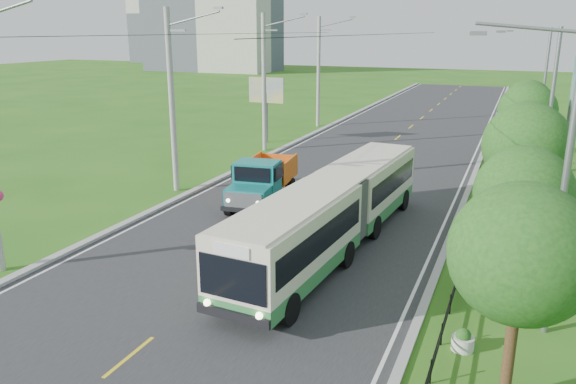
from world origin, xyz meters
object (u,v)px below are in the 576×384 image
Objects in this scene: tree_fifth at (528,115)px; streetlight_near at (560,175)px; tree_third at (527,150)px; streetlight_far at (542,86)px; pole_far at (319,72)px; planter_mid at (494,195)px; bus at (334,208)px; streetlight_mid at (547,111)px; tree_back at (528,106)px; dump_truck at (262,179)px; tree_second at (525,199)px; tree_front at (523,260)px; planter_front at (463,341)px; billboard_right at (576,92)px; pole_near at (172,101)px; billboard_left at (266,94)px; planter_near at (483,245)px; planter_far at (501,163)px; pole_mid at (264,82)px; tree_fourth at (527,135)px.

streetlight_near is at bearing -87.77° from tree_fifth.
streetlight_far is at bearing 87.73° from tree_third.
pole_far is 30.78m from tree_third.
bus is (-5.83, -10.12, 1.53)m from planter_mid.
streetlight_mid is at bearing 82.36° from tree_third.
dump_truck is at bearing -124.95° from tree_back.
tree_second is 6.02m from tree_third.
tree_front is 18.23m from planter_mid.
tree_third is 19.90m from streetlight_far.
pole_far reaches higher than planter_front.
pole_far is at bearing 131.59° from planter_mid.
billboard_right is (2.44, 11.86, 1.36)m from tree_third.
tree_second is at bearing -20.74° from pole_near.
billboard_left is at bearing 94.72° from pole_near.
streetlight_near reaches higher than planter_near.
streetlight_near is 31.35m from billboard_left.
tree_third is at bearing -97.64° from streetlight_mid.
pole_far is at bearing 121.99° from planter_near.
streetlight_far is at bearing 90.00° from streetlight_near.
streetlight_near is (0.79, -8.14, 0.92)m from tree_third.
planter_near is 1.00× the size of planter_mid.
streetlight_mid is 6.24m from billboard_right.
tree_third is 14.40m from planter_far.
tree_back is at bearing 90.00° from tree_fifth.
tree_front is 0.62× the size of streetlight_near.
streetlight_near is at bearing -90.00° from streetlight_mid.
pole_near is at bearing 144.64° from tree_front.
billboard_left is at bearing 169.60° from billboard_right.
pole_near is 0.63× the size of bus.
dump_truck is (-12.43, -11.79, -2.43)m from tree_fifth.
planter_near is 15.34m from billboard_right.
pole_mid reaches higher than streetlight_far.
pole_near is 14.93× the size of planter_front.
tree_back is 0.61× the size of streetlight_near.
tree_back is at bearing -112.92° from streetlight_far.
tree_back is 0.61× the size of streetlight_far.
dump_truck is (-13.22, -19.64, -3.48)m from streetlight_far.
tree_front is at bearing -90.00° from tree_back.
streetlight_mid is 5.05m from planter_mid.
tree_third reaches higher than planter_near.
planter_far is (-1.26, 13.86, -3.70)m from tree_third.
bus is (11.03, -29.12, -3.28)m from pole_far.
streetlight_far is 1.74× the size of billboard_left.
tree_second is 7.49m from bus.
pole_far reaches higher than bus.
planter_mid is 0.09× the size of billboard_right.
tree_third reaches higher than tree_fourth.
pole_mid is 1.00× the size of pole_far.
pole_far is 14.93× the size of planter_front.
billboard_left is at bearing 153.60° from streetlight_mid.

